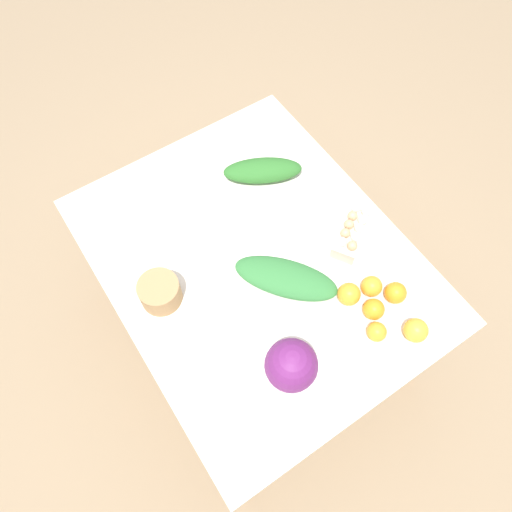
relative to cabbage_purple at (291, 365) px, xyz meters
name	(u,v)px	position (x,y,z in m)	size (l,w,h in m)	color
ground_plane	(256,326)	(-0.42, 0.15, -0.80)	(8.00, 8.00, 0.00)	#937A5B
dining_table	(256,269)	(-0.42, 0.15, -0.17)	(1.32, 1.06, 0.71)	silver
cabbage_purple	(291,365)	(0.00, 0.00, 0.00)	(0.17, 0.17, 0.17)	#6B2366
egg_carton	(353,230)	(-0.30, 0.50, -0.04)	(0.21, 0.25, 0.09)	beige
paper_bag	(160,292)	(-0.47, -0.22, -0.04)	(0.15, 0.15, 0.10)	#A87F51
greens_bunch_kale	(263,170)	(-0.72, 0.38, -0.05)	(0.32, 0.12, 0.08)	#2D6B28
greens_bunch_beet_tops	(286,278)	(-0.28, 0.18, -0.05)	(0.38, 0.15, 0.07)	#337538
orange_0	(372,286)	(-0.08, 0.41, -0.05)	(0.08, 0.08, 0.08)	orange
orange_1	(377,332)	(0.06, 0.32, -0.05)	(0.07, 0.07, 0.07)	orange
orange_2	(349,294)	(-0.10, 0.33, -0.05)	(0.08, 0.08, 0.08)	orange
orange_3	(416,330)	(0.13, 0.43, -0.04)	(0.08, 0.08, 0.08)	#F9A833
orange_4	(374,309)	(-0.01, 0.36, -0.05)	(0.08, 0.08, 0.08)	orange
orange_5	(396,293)	(-0.02, 0.47, -0.05)	(0.08, 0.08, 0.08)	orange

